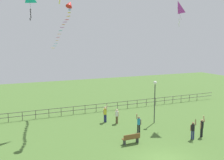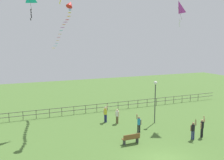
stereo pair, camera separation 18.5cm
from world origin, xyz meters
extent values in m
cylinder|color=#38383D|center=(4.11, 7.70, 2.02)|extent=(0.10, 0.10, 4.03)
sphere|color=white|center=(4.11, 7.70, 4.18)|extent=(0.36, 0.36, 0.36)
cube|color=brown|center=(-0.63, 3.82, 0.45)|extent=(1.50, 0.42, 0.06)
cube|color=brown|center=(-0.63, 3.64, 0.67)|extent=(1.50, 0.08, 0.36)
cube|color=#333338|center=(-1.23, 3.81, 0.23)|extent=(0.08, 0.36, 0.45)
cube|color=#333338|center=(-0.03, 3.82, 0.23)|extent=(0.08, 0.36, 0.45)
cylinder|color=brown|center=(0.46, 9.10, 0.38)|extent=(0.13, 0.13, 0.77)
cylinder|color=brown|center=(0.52, 8.96, 0.38)|extent=(0.13, 0.13, 0.77)
cylinder|color=white|center=(0.49, 9.03, 1.04)|extent=(0.28, 0.28, 0.54)
sphere|color=beige|center=(0.49, 9.03, 1.41)|extent=(0.21, 0.21, 0.21)
cylinder|color=beige|center=(0.41, 9.20, 1.01)|extent=(0.08, 0.08, 0.51)
cylinder|color=beige|center=(0.57, 8.86, 1.01)|extent=(0.08, 0.08, 0.51)
cylinder|color=black|center=(1.17, 5.86, 0.38)|extent=(0.13, 0.13, 0.76)
cylinder|color=black|center=(1.29, 5.78, 0.38)|extent=(0.13, 0.13, 0.76)
cylinder|color=#268CBF|center=(1.23, 5.82, 1.03)|extent=(0.28, 0.28, 0.54)
sphere|color=#8C6647|center=(1.23, 5.82, 1.41)|extent=(0.20, 0.20, 0.20)
cylinder|color=#8C6647|center=(1.09, 5.96, 1.51)|extent=(0.19, 0.23, 0.52)
cylinder|color=#8C6647|center=(1.39, 5.73, 1.00)|extent=(0.08, 0.08, 0.51)
cylinder|color=navy|center=(-0.40, 9.82, 0.42)|extent=(0.14, 0.14, 0.83)
cylinder|color=navy|center=(-0.50, 9.95, 0.42)|extent=(0.14, 0.14, 0.83)
cylinder|color=gold|center=(-0.45, 9.89, 1.13)|extent=(0.30, 0.30, 0.59)
sphere|color=beige|center=(-0.45, 9.89, 1.53)|extent=(0.22, 0.22, 0.22)
cylinder|color=beige|center=(-0.36, 9.70, 1.65)|extent=(0.25, 0.23, 0.56)
cylinder|color=beige|center=(-0.58, 10.04, 1.09)|extent=(0.09, 0.09, 0.56)
cylinder|color=black|center=(5.84, 2.69, 0.41)|extent=(0.14, 0.14, 0.81)
cylinder|color=black|center=(5.68, 2.65, 0.41)|extent=(0.14, 0.14, 0.81)
cylinder|color=black|center=(5.76, 2.67, 1.10)|extent=(0.30, 0.30, 0.57)
sphere|color=tan|center=(5.76, 2.67, 1.49)|extent=(0.22, 0.22, 0.22)
cylinder|color=tan|center=(5.96, 2.67, 1.61)|extent=(0.14, 0.22, 0.55)
cylinder|color=tan|center=(5.57, 2.62, 1.06)|extent=(0.09, 0.09, 0.54)
cylinder|color=navy|center=(4.72, 2.49, 0.38)|extent=(0.13, 0.13, 0.77)
cylinder|color=navy|center=(4.59, 2.56, 0.38)|extent=(0.13, 0.13, 0.77)
cylinder|color=black|center=(4.65, 2.52, 1.04)|extent=(0.28, 0.28, 0.54)
sphere|color=#8C6647|center=(4.65, 2.52, 1.42)|extent=(0.21, 0.21, 0.21)
cylinder|color=#8C6647|center=(4.80, 2.40, 1.53)|extent=(0.17, 0.23, 0.52)
cylinder|color=#8C6647|center=(4.49, 2.61, 1.01)|extent=(0.08, 0.08, 0.52)
cube|color=yellow|center=(-4.28, 12.38, 12.32)|extent=(0.08, 0.05, 0.20)
cube|color=yellow|center=(-4.34, 12.36, 12.10)|extent=(0.10, 0.03, 0.20)
cylinder|color=#4C381E|center=(-7.23, 11.88, 11.86)|extent=(0.30, 0.54, 1.22)
cube|color=black|center=(-7.20, 11.89, 11.26)|extent=(0.10, 0.02, 0.21)
cube|color=black|center=(-7.19, 11.90, 11.04)|extent=(0.12, 0.05, 0.21)
cube|color=black|center=(-7.20, 11.90, 10.82)|extent=(0.10, 0.03, 0.21)
cube|color=black|center=(-7.18, 11.90, 10.60)|extent=(0.09, 0.02, 0.20)
cube|color=black|center=(-7.26, 11.86, 10.38)|extent=(0.12, 0.05, 0.21)
pyramid|color=#B22DB2|center=(7.09, 8.43, 11.80)|extent=(0.66, 1.14, 1.25)
cylinder|color=#4C381E|center=(7.34, 8.40, 11.17)|extent=(0.52, 0.08, 1.25)
cube|color=white|center=(7.26, 8.36, 10.57)|extent=(0.09, 0.04, 0.20)
cube|color=white|center=(7.40, 8.43, 10.35)|extent=(0.10, 0.02, 0.21)
cube|color=white|center=(7.25, 8.35, 10.13)|extent=(0.10, 0.05, 0.20)
cube|color=white|center=(7.34, 8.40, 9.91)|extent=(0.11, 0.02, 0.21)
cone|color=red|center=(-3.99, 9.64, 11.66)|extent=(1.00, 0.98, 0.79)
cube|color=#198CD1|center=(-3.95, 9.88, 11.18)|extent=(0.31, 0.50, 0.03)
cube|color=yellow|center=(-3.87, 10.33, 10.98)|extent=(0.32, 0.50, 0.03)
cube|color=yellow|center=(-3.84, 10.80, 10.70)|extent=(0.26, 0.48, 0.03)
cube|color=red|center=(-3.89, 11.26, 10.40)|extent=(0.32, 0.50, 0.03)
cube|color=#B22DB2|center=(-3.98, 11.72, 10.20)|extent=(0.33, 0.51, 0.03)
cube|color=orange|center=(-4.03, 12.18, 10.00)|extent=(0.25, 0.47, 0.03)
cube|color=#B22DB2|center=(-4.07, 12.64, 9.73)|extent=(0.32, 0.50, 0.03)
cube|color=#19B2B2|center=(-4.13, 13.11, 9.42)|extent=(0.28, 0.48, 0.03)
cube|color=yellow|center=(-4.18, 13.57, 9.08)|extent=(0.29, 0.49, 0.03)
cube|color=red|center=(-4.24, 14.03, 8.74)|extent=(0.30, 0.50, 0.03)
cube|color=yellow|center=(-4.26, 14.50, 8.41)|extent=(0.26, 0.48, 0.03)
cube|color=#19B2B2|center=(-4.28, 14.96, 8.10)|extent=(0.31, 0.50, 0.03)
cube|color=#19B2B2|center=(-4.37, 15.42, 7.81)|extent=(0.33, 0.51, 0.03)
cube|color=yellow|center=(-4.48, 15.87, 7.56)|extent=(0.37, 0.52, 0.03)
cylinder|color=#4C4742|center=(-9.67, 14.00, 0.47)|extent=(0.06, 0.06, 0.95)
cylinder|color=#4C4742|center=(-8.28, 14.00, 0.47)|extent=(0.06, 0.06, 0.95)
cylinder|color=#4C4742|center=(-6.92, 14.00, 0.47)|extent=(0.06, 0.06, 0.95)
cylinder|color=#4C4742|center=(-5.50, 14.00, 0.47)|extent=(0.06, 0.06, 0.95)
cylinder|color=#4C4742|center=(-4.13, 14.00, 0.47)|extent=(0.06, 0.06, 0.95)
cylinder|color=#4C4742|center=(-2.74, 14.00, 0.47)|extent=(0.06, 0.06, 0.95)
cylinder|color=#4C4742|center=(-1.32, 14.00, 0.47)|extent=(0.06, 0.06, 0.95)
cylinder|color=#4C4742|center=(0.06, 14.00, 0.47)|extent=(0.06, 0.06, 0.95)
cylinder|color=#4C4742|center=(1.41, 14.00, 0.47)|extent=(0.06, 0.06, 0.95)
cylinder|color=#4C4742|center=(2.84, 14.00, 0.47)|extent=(0.06, 0.06, 0.95)
cylinder|color=#4C4742|center=(4.24, 14.00, 0.47)|extent=(0.06, 0.06, 0.95)
cylinder|color=#4C4742|center=(5.61, 14.00, 0.47)|extent=(0.06, 0.06, 0.95)
cylinder|color=#4C4742|center=(6.97, 14.00, 0.47)|extent=(0.06, 0.06, 0.95)
cylinder|color=#4C4742|center=(8.39, 14.00, 0.47)|extent=(0.06, 0.06, 0.95)
cylinder|color=#4C4742|center=(9.75, 14.00, 0.47)|extent=(0.06, 0.06, 0.95)
cylinder|color=#4C4742|center=(11.13, 14.00, 0.47)|extent=(0.06, 0.06, 0.95)
cylinder|color=#4C4742|center=(12.51, 14.00, 0.47)|extent=(0.06, 0.06, 0.95)
cylinder|color=#4C4742|center=(13.94, 14.00, 0.47)|extent=(0.06, 0.06, 0.95)
cylinder|color=#4C4742|center=(15.31, 14.00, 0.47)|extent=(0.06, 0.06, 0.95)
cube|color=#4C4742|center=(0.00, 14.00, 0.91)|extent=(36.00, 0.05, 0.05)
cube|color=#4C4742|center=(0.00, 14.00, 0.47)|extent=(36.00, 0.05, 0.05)
camera|label=1|loc=(-10.11, -14.10, 8.33)|focal=41.40mm
camera|label=2|loc=(-9.94, -14.17, 8.33)|focal=41.40mm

